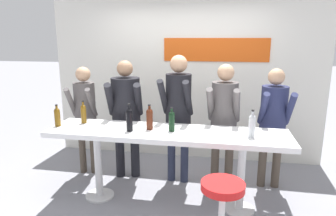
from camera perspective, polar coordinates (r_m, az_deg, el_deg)
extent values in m
plane|color=gray|center=(3.87, -0.28, -17.60)|extent=(40.00, 40.00, 0.00)
cube|color=silver|center=(4.94, 3.19, 5.54)|extent=(4.41, 0.10, 2.65)
cube|color=#DB5114|center=(4.80, 9.06, 10.89)|extent=(1.63, 0.02, 0.36)
cube|color=white|center=(3.50, -0.30, -4.84)|extent=(2.81, 0.66, 0.06)
cylinder|color=silver|center=(3.90, -13.16, -10.15)|extent=(0.09, 0.09, 0.87)
cylinder|color=silver|center=(4.10, -12.82, -15.90)|extent=(0.36, 0.36, 0.02)
cylinder|color=silver|center=(3.61, 13.74, -12.16)|extent=(0.09, 0.09, 0.87)
cylinder|color=silver|center=(3.82, 13.36, -18.23)|extent=(0.36, 0.36, 0.02)
cylinder|color=red|center=(2.78, 10.41, -14.47)|extent=(0.39, 0.39, 0.07)
cylinder|color=#473D33|center=(4.68, -16.01, -7.36)|extent=(0.10, 0.10, 0.76)
cylinder|color=#473D33|center=(4.62, -14.05, -7.46)|extent=(0.10, 0.10, 0.76)
cylinder|color=#514C4C|center=(4.46, -15.55, 0.84)|extent=(0.34, 0.34, 0.60)
sphere|color=tan|center=(4.39, -15.89, 6.22)|extent=(0.21, 0.21, 0.21)
cylinder|color=#514C4C|center=(4.36, -17.97, 1.00)|extent=(0.12, 0.36, 0.46)
cylinder|color=#514C4C|center=(4.27, -14.38, 0.97)|extent=(0.12, 0.36, 0.46)
cylinder|color=black|center=(4.42, -9.13, -7.86)|extent=(0.13, 0.13, 0.81)
cylinder|color=black|center=(4.40, -6.30, -7.91)|extent=(0.13, 0.13, 0.81)
cylinder|color=black|center=(4.20, -8.03, 1.39)|extent=(0.46, 0.46, 0.64)
sphere|color=#9E7556|center=(4.14, -8.23, 7.46)|extent=(0.22, 0.22, 0.22)
cylinder|color=black|center=(4.07, -10.96, 1.56)|extent=(0.17, 0.40, 0.50)
cylinder|color=black|center=(4.02, -5.68, 1.58)|extent=(0.17, 0.40, 0.50)
cylinder|color=#23283D|center=(4.25, 0.66, -8.32)|extent=(0.11, 0.11, 0.85)
cylinder|color=#23283D|center=(4.21, 3.17, -8.55)|extent=(0.11, 0.11, 0.85)
cylinder|color=black|center=(4.01, 2.00, 1.72)|extent=(0.37, 0.37, 0.67)
sphere|color=tan|center=(3.94, 2.05, 8.41)|extent=(0.23, 0.23, 0.23)
cylinder|color=black|center=(3.88, -0.88, 2.07)|extent=(0.11, 0.40, 0.51)
cylinder|color=black|center=(3.81, 3.82, 1.82)|extent=(0.11, 0.40, 0.51)
cylinder|color=#473D33|center=(4.20, 8.97, -9.11)|extent=(0.11, 0.11, 0.80)
cylinder|color=#473D33|center=(4.19, 11.56, -9.30)|extent=(0.11, 0.11, 0.80)
cylinder|color=#514C4C|center=(3.98, 10.68, 0.35)|extent=(0.37, 0.37, 0.63)
sphere|color=tan|center=(3.91, 10.96, 6.65)|extent=(0.22, 0.22, 0.22)
cylinder|color=#514C4C|center=(3.84, 8.09, 0.66)|extent=(0.11, 0.38, 0.49)
cylinder|color=#514C4C|center=(3.81, 12.94, 0.37)|extent=(0.11, 0.38, 0.49)
cylinder|color=#473D33|center=(4.29, 17.56, -9.28)|extent=(0.11, 0.11, 0.77)
cylinder|color=#473D33|center=(4.33, 19.98, -9.28)|extent=(0.11, 0.11, 0.77)
cylinder|color=#23284C|center=(4.10, 19.49, -0.29)|extent=(0.35, 0.35, 0.61)
sphere|color=tan|center=(4.03, 19.96, 5.63)|extent=(0.21, 0.21, 0.21)
cylinder|color=#23284C|center=(3.92, 17.71, -0.10)|extent=(0.10, 0.37, 0.47)
cylinder|color=#23284C|center=(3.99, 22.19, -0.24)|extent=(0.10, 0.37, 0.47)
cylinder|color=brown|center=(3.92, -15.78, -1.33)|extent=(0.07, 0.07, 0.20)
sphere|color=brown|center=(3.90, -15.87, 0.11)|extent=(0.07, 0.07, 0.07)
cylinder|color=brown|center=(3.89, -15.90, 0.63)|extent=(0.03, 0.03, 0.07)
cylinder|color=black|center=(3.88, -15.94, 1.25)|extent=(0.03, 0.03, 0.01)
cylinder|color=brown|center=(3.89, -20.31, -1.90)|extent=(0.07, 0.07, 0.19)
sphere|color=brown|center=(3.87, -20.42, -0.54)|extent=(0.07, 0.07, 0.07)
cylinder|color=brown|center=(3.86, -20.46, -0.05)|extent=(0.03, 0.03, 0.07)
cylinder|color=black|center=(3.85, -20.51, 0.53)|extent=(0.03, 0.03, 0.01)
cylinder|color=black|center=(3.48, -7.35, -2.57)|extent=(0.08, 0.08, 0.23)
sphere|color=black|center=(3.45, -7.41, -0.74)|extent=(0.08, 0.08, 0.08)
cylinder|color=black|center=(3.44, -7.43, -0.09)|extent=(0.03, 0.03, 0.08)
cylinder|color=black|center=(3.43, -7.45, 0.70)|extent=(0.03, 0.03, 0.02)
cylinder|color=#4C1E0F|center=(3.52, -3.53, -2.42)|extent=(0.08, 0.08, 0.21)
sphere|color=#4C1E0F|center=(3.50, -3.56, -0.76)|extent=(0.08, 0.08, 0.08)
cylinder|color=#4C1E0F|center=(3.49, -3.57, -0.17)|extent=(0.03, 0.03, 0.07)
cylinder|color=black|center=(3.48, -3.58, 0.55)|extent=(0.03, 0.03, 0.02)
cylinder|color=black|center=(3.44, 0.70, -2.86)|extent=(0.07, 0.07, 0.20)
sphere|color=black|center=(3.42, 0.70, -1.25)|extent=(0.07, 0.07, 0.07)
cylinder|color=black|center=(3.41, 0.70, -0.68)|extent=(0.03, 0.03, 0.07)
cylinder|color=black|center=(3.40, 0.70, 0.01)|extent=(0.03, 0.03, 0.01)
cylinder|color=#B7BCC1|center=(3.36, 15.66, -3.65)|extent=(0.07, 0.07, 0.22)
sphere|color=#B7BCC1|center=(3.33, 15.77, -1.87)|extent=(0.07, 0.07, 0.07)
cylinder|color=#B7BCC1|center=(3.32, 15.81, -1.24)|extent=(0.03, 0.03, 0.08)
cylinder|color=black|center=(3.31, 15.86, -0.47)|extent=(0.03, 0.03, 0.02)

